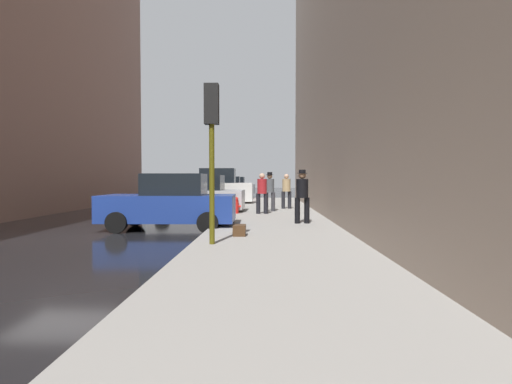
{
  "coord_description": "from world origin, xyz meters",
  "views": [
    {
      "loc": [
        5.72,
        -10.97,
        1.63
      ],
      "look_at": [
        5.34,
        4.18,
        1.12
      ],
      "focal_mm": 28.0,
      "sensor_mm": 36.0,
      "label": 1
    }
  ],
  "objects_px": {
    "parked_red_hatchback": "(225,189)",
    "pedestrian_in_red_jacket": "(262,191)",
    "fire_hydrant": "(236,205)",
    "traffic_light": "(212,129)",
    "parked_white_van": "(216,188)",
    "parked_blue_sedan": "(170,203)",
    "pedestrian_in_tan_coat": "(286,189)",
    "parked_silver_sedan": "(199,196)",
    "pedestrian_with_fedora": "(302,194)",
    "parked_gray_coupe": "(232,187)",
    "pedestrian_with_beanie": "(270,189)",
    "duffel_bag": "(239,230)"
  },
  "relations": [
    {
      "from": "parked_silver_sedan",
      "to": "parked_white_van",
      "type": "height_order",
      "value": "parked_white_van"
    },
    {
      "from": "parked_blue_sedan",
      "to": "pedestrian_in_tan_coat",
      "type": "relative_size",
      "value": 2.48
    },
    {
      "from": "fire_hydrant",
      "to": "parked_white_van",
      "type": "bearing_deg",
      "value": 103.79
    },
    {
      "from": "pedestrian_with_beanie",
      "to": "parked_white_van",
      "type": "bearing_deg",
      "value": 118.03
    },
    {
      "from": "parked_gray_coupe",
      "to": "pedestrian_with_fedora",
      "type": "height_order",
      "value": "pedestrian_with_fedora"
    },
    {
      "from": "fire_hydrant",
      "to": "traffic_light",
      "type": "xyz_separation_m",
      "value": [
        0.05,
        -7.92,
        2.26
      ]
    },
    {
      "from": "parked_silver_sedan",
      "to": "pedestrian_with_beanie",
      "type": "relative_size",
      "value": 2.39
    },
    {
      "from": "fire_hydrant",
      "to": "pedestrian_in_red_jacket",
      "type": "relative_size",
      "value": 0.41
    },
    {
      "from": "parked_white_van",
      "to": "pedestrian_with_fedora",
      "type": "bearing_deg",
      "value": -68.85
    },
    {
      "from": "parked_red_hatchback",
      "to": "parked_gray_coupe",
      "type": "xyz_separation_m",
      "value": [
        0.0,
        6.49,
        0.0
      ]
    },
    {
      "from": "pedestrian_in_tan_coat",
      "to": "pedestrian_in_red_jacket",
      "type": "xyz_separation_m",
      "value": [
        -1.18,
        -2.91,
        0.0
      ]
    },
    {
      "from": "traffic_light",
      "to": "pedestrian_with_beanie",
      "type": "distance_m",
      "value": 9.42
    },
    {
      "from": "pedestrian_with_beanie",
      "to": "duffel_bag",
      "type": "relative_size",
      "value": 4.04
    },
    {
      "from": "parked_white_van",
      "to": "pedestrian_in_tan_coat",
      "type": "relative_size",
      "value": 2.7
    },
    {
      "from": "traffic_light",
      "to": "pedestrian_with_fedora",
      "type": "xyz_separation_m",
      "value": [
        2.42,
        4.23,
        -1.62
      ]
    },
    {
      "from": "parked_white_van",
      "to": "duffel_bag",
      "type": "bearing_deg",
      "value": -80.28
    },
    {
      "from": "traffic_light",
      "to": "fire_hydrant",
      "type": "bearing_deg",
      "value": 90.36
    },
    {
      "from": "traffic_light",
      "to": "pedestrian_in_red_jacket",
      "type": "height_order",
      "value": "traffic_light"
    },
    {
      "from": "parked_silver_sedan",
      "to": "pedestrian_with_fedora",
      "type": "height_order",
      "value": "pedestrian_with_fedora"
    },
    {
      "from": "fire_hydrant",
      "to": "pedestrian_with_fedora",
      "type": "relative_size",
      "value": 0.4
    },
    {
      "from": "parked_blue_sedan",
      "to": "parked_silver_sedan",
      "type": "relative_size",
      "value": 1.0
    },
    {
      "from": "pedestrian_with_beanie",
      "to": "pedestrian_in_red_jacket",
      "type": "relative_size",
      "value": 1.04
    },
    {
      "from": "pedestrian_with_fedora",
      "to": "parked_blue_sedan",
      "type": "bearing_deg",
      "value": -173.41
    },
    {
      "from": "parked_white_van",
      "to": "pedestrian_in_tan_coat",
      "type": "distance_m",
      "value": 6.11
    },
    {
      "from": "parked_blue_sedan",
      "to": "pedestrian_with_fedora",
      "type": "relative_size",
      "value": 2.38
    },
    {
      "from": "parked_gray_coupe",
      "to": "pedestrian_with_fedora",
      "type": "relative_size",
      "value": 2.38
    },
    {
      "from": "duffel_bag",
      "to": "parked_silver_sedan",
      "type": "bearing_deg",
      "value": 107.06
    },
    {
      "from": "parked_gray_coupe",
      "to": "parked_white_van",
      "type": "bearing_deg",
      "value": -90.0
    },
    {
      "from": "parked_blue_sedan",
      "to": "fire_hydrant",
      "type": "relative_size",
      "value": 6.01
    },
    {
      "from": "pedestrian_with_beanie",
      "to": "pedestrian_with_fedora",
      "type": "distance_m",
      "value": 5.05
    },
    {
      "from": "parked_blue_sedan",
      "to": "parked_silver_sedan",
      "type": "height_order",
      "value": "same"
    },
    {
      "from": "fire_hydrant",
      "to": "parked_silver_sedan",
      "type": "bearing_deg",
      "value": 146.48
    },
    {
      "from": "parked_blue_sedan",
      "to": "pedestrian_in_tan_coat",
      "type": "height_order",
      "value": "pedestrian_in_tan_coat"
    },
    {
      "from": "pedestrian_in_tan_coat",
      "to": "parked_red_hatchback",
      "type": "bearing_deg",
      "value": 111.66
    },
    {
      "from": "pedestrian_in_tan_coat",
      "to": "pedestrian_with_fedora",
      "type": "relative_size",
      "value": 0.96
    },
    {
      "from": "parked_blue_sedan",
      "to": "fire_hydrant",
      "type": "height_order",
      "value": "parked_blue_sedan"
    },
    {
      "from": "pedestrian_with_fedora",
      "to": "duffel_bag",
      "type": "height_order",
      "value": "pedestrian_with_fedora"
    },
    {
      "from": "fire_hydrant",
      "to": "traffic_light",
      "type": "bearing_deg",
      "value": -89.64
    },
    {
      "from": "parked_blue_sedan",
      "to": "pedestrian_in_tan_coat",
      "type": "xyz_separation_m",
      "value": [
        4.09,
        6.99,
        0.26
      ]
    },
    {
      "from": "pedestrian_with_fedora",
      "to": "pedestrian_with_beanie",
      "type": "bearing_deg",
      "value": 101.71
    },
    {
      "from": "parked_red_hatchback",
      "to": "parked_white_van",
      "type": "bearing_deg",
      "value": -90.0
    },
    {
      "from": "parked_red_hatchback",
      "to": "pedestrian_in_red_jacket",
      "type": "bearing_deg",
      "value": -77.57
    },
    {
      "from": "parked_white_van",
      "to": "pedestrian_with_beanie",
      "type": "bearing_deg",
      "value": -61.97
    },
    {
      "from": "parked_white_van",
      "to": "parked_blue_sedan",
      "type": "bearing_deg",
      "value": -90.0
    },
    {
      "from": "parked_silver_sedan",
      "to": "pedestrian_with_fedora",
      "type": "xyz_separation_m",
      "value": [
        4.27,
        -4.89,
        0.29
      ]
    },
    {
      "from": "parked_red_hatchback",
      "to": "fire_hydrant",
      "type": "distance_m",
      "value": 13.23
    },
    {
      "from": "parked_red_hatchback",
      "to": "traffic_light",
      "type": "distance_m",
      "value": 21.19
    },
    {
      "from": "parked_white_van",
      "to": "duffel_bag",
      "type": "distance_m",
      "value": 14.15
    },
    {
      "from": "parked_red_hatchback",
      "to": "pedestrian_in_tan_coat",
      "type": "relative_size",
      "value": 2.48
    },
    {
      "from": "pedestrian_with_fedora",
      "to": "fire_hydrant",
      "type": "bearing_deg",
      "value": 123.76
    }
  ]
}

